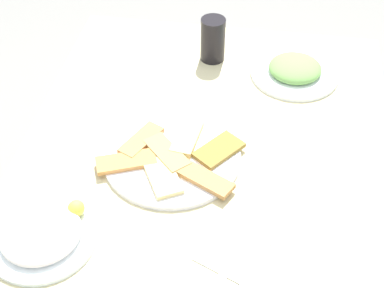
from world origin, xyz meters
name	(u,v)px	position (x,y,z in m)	size (l,w,h in m)	color
dining_table	(205,175)	(0.00, 0.00, 0.64)	(1.05, 0.85, 0.72)	beige
pide_platter	(172,156)	(0.04, -0.07, 0.73)	(0.31, 0.33, 0.03)	white
salad_plate_greens	(42,234)	(0.30, -0.28, 0.73)	(0.22, 0.22, 0.04)	white
salad_plate_rice	(295,70)	(-0.32, 0.19, 0.73)	(0.23, 0.23, 0.04)	white
soda_can	(213,39)	(-0.36, -0.03, 0.78)	(0.07, 0.07, 0.12)	black
paper_napkin	(232,251)	(0.27, 0.09, 0.72)	(0.11, 0.11, 0.00)	white
fork	(223,249)	(0.27, 0.07, 0.72)	(0.18, 0.01, 0.01)	silver
spoon	(241,251)	(0.27, 0.11, 0.72)	(0.17, 0.01, 0.01)	silver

